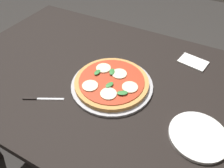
# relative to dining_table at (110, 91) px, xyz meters

# --- Properties ---
(ground_plane) EXTENTS (6.00, 6.00, 0.00)m
(ground_plane) POSITION_rel_dining_table_xyz_m (0.00, 0.00, -0.62)
(ground_plane) COLOR #2D2B28
(dining_table) EXTENTS (1.51, 0.94, 0.71)m
(dining_table) POSITION_rel_dining_table_xyz_m (0.00, 0.00, 0.00)
(dining_table) COLOR black
(dining_table) RESTS_ON ground_plane
(serving_tray) EXTENTS (0.35, 0.35, 0.01)m
(serving_tray) POSITION_rel_dining_table_xyz_m (0.03, -0.04, 0.09)
(serving_tray) COLOR #B2B2B7
(serving_tray) RESTS_ON dining_table
(pizza) EXTENTS (0.32, 0.32, 0.03)m
(pizza) POSITION_rel_dining_table_xyz_m (0.03, -0.04, 0.11)
(pizza) COLOR tan
(pizza) RESTS_ON serving_tray
(plate_white) EXTENTS (0.21, 0.21, 0.01)m
(plate_white) POSITION_rel_dining_table_xyz_m (0.42, -0.13, 0.09)
(plate_white) COLOR white
(plate_white) RESTS_ON dining_table
(napkin) EXTENTS (0.14, 0.11, 0.01)m
(napkin) POSITION_rel_dining_table_xyz_m (0.31, 0.29, 0.09)
(napkin) COLOR white
(napkin) RESTS_ON dining_table
(knife) EXTENTS (0.16, 0.09, 0.01)m
(knife) POSITION_rel_dining_table_xyz_m (-0.20, -0.25, 0.09)
(knife) COLOR black
(knife) RESTS_ON dining_table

